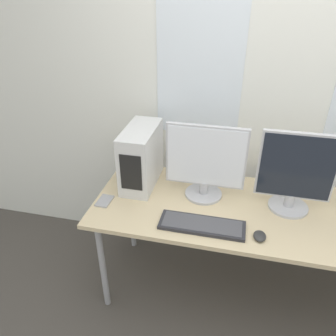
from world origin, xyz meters
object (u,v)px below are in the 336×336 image
monitor_right_near (295,173)px  keyboard (202,225)px  mouse (260,236)px  monitor_main (205,162)px  pc_tower (141,157)px  cell_phone (105,201)px

monitor_right_near → keyboard: monitor_right_near is taller
monitor_right_near → mouse: size_ratio=5.57×
monitor_main → mouse: bearing=-43.6°
pc_tower → mouse: (0.77, -0.39, -0.18)m
pc_tower → mouse: 0.88m
keyboard → cell_phone: keyboard is taller
keyboard → monitor_right_near: bearing=31.0°
pc_tower → monitor_right_near: 0.94m
pc_tower → cell_phone: bearing=-121.5°
monitor_main → keyboard: 0.39m
mouse → monitor_right_near: bearing=61.6°
monitor_right_near → mouse: 0.42m
keyboard → mouse: 0.31m
keyboard → cell_phone: size_ratio=3.74×
pc_tower → mouse: bearing=-26.7°
monitor_right_near → pc_tower: bearing=175.4°
monitor_main → cell_phone: size_ratio=3.79×
pc_tower → monitor_right_near: bearing=-4.6°
pc_tower → cell_phone: 0.37m
keyboard → monitor_main: bearing=96.3°
monitor_main → monitor_right_near: monitor_right_near is taller
pc_tower → keyboard: bearing=-38.5°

